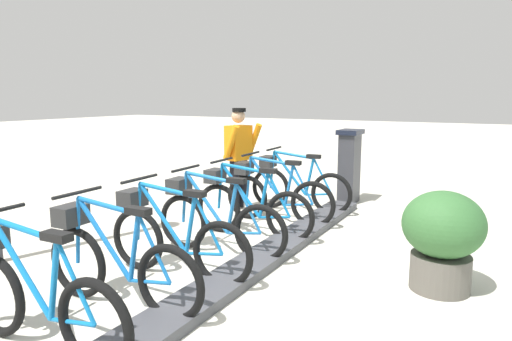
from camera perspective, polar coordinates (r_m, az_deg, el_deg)
The scene contains 12 objects.
ground_plane at distance 5.03m, azimuth -0.34°, elevation -12.22°, with size 60.00×60.00×0.00m, color beige.
dock_rail_base at distance 5.01m, azimuth -0.34°, elevation -11.69°, with size 0.44×6.28×0.10m, color #47474C.
payment_kiosk at distance 8.05m, azimuth 11.64°, elevation 0.70°, with size 0.36×0.52×1.28m.
bike_docked_0 at distance 7.37m, azimuth 5.03°, elevation -1.81°, with size 1.72×0.54×1.02m.
bike_docked_1 at distance 6.68m, azimuth 2.31°, elevation -2.95°, with size 1.72×0.54×1.02m.
bike_docked_2 at distance 6.00m, azimuth -1.04°, elevation -4.35°, with size 1.72×0.54×1.02m.
bike_docked_3 at distance 5.36m, azimuth -5.23°, elevation -6.07°, with size 1.72×0.54×1.02m.
bike_docked_4 at distance 4.76m, azimuth -10.55°, elevation -8.19°, with size 1.72×0.54×1.02m.
bike_docked_5 at distance 4.22m, azimuth -17.40°, elevation -10.78°, with size 1.72×0.54×1.02m.
bike_docked_6 at distance 3.77m, azimuth -26.25°, elevation -13.84°, with size 1.72×0.54×1.02m.
worker_near_rack at distance 7.41m, azimuth -2.17°, elevation 2.03°, with size 0.56×0.68×1.66m.
planter_bush at distance 4.70m, azimuth 22.41°, elevation -7.56°, with size 0.76×0.76×0.97m.
Camera 1 is at (-2.28, 4.09, 1.85)m, focal length 31.80 mm.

